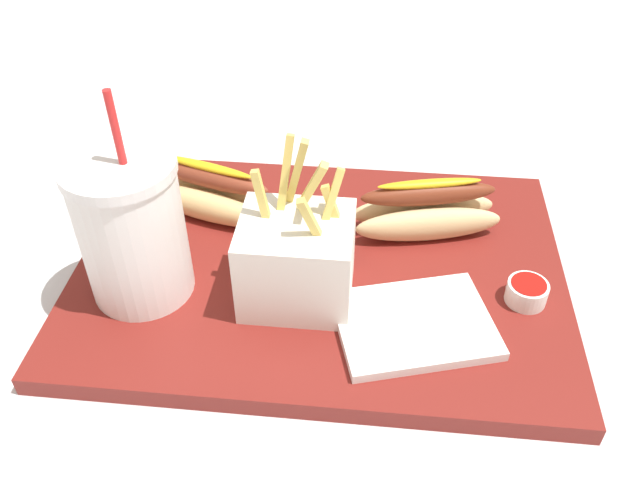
{
  "coord_description": "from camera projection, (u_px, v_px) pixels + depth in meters",
  "views": [
    {
      "loc": [
        0.05,
        -0.5,
        0.47
      ],
      "look_at": [
        0.0,
        0.0,
        0.05
      ],
      "focal_mm": 37.08,
      "sensor_mm": 36.0,
      "label": 1
    }
  ],
  "objects": [
    {
      "name": "ketchup_cup_1",
      "position": [
        527.0,
        291.0,
        0.62
      ],
      "size": [
        0.04,
        0.04,
        0.02
      ],
      "color": "white",
      "rests_on": "food_tray"
    },
    {
      "name": "ground_plane",
      "position": [
        320.0,
        284.0,
        0.69
      ],
      "size": [
        2.4,
        2.4,
        0.02
      ],
      "primitive_type": "cube",
      "color": "silver"
    },
    {
      "name": "fries_basket",
      "position": [
        297.0,
        259.0,
        0.61
      ],
      "size": [
        0.1,
        0.09,
        0.16
      ],
      "color": "white",
      "rests_on": "food_tray"
    },
    {
      "name": "food_tray",
      "position": [
        320.0,
        270.0,
        0.68
      ],
      "size": [
        0.49,
        0.35,
        0.02
      ],
      "primitive_type": "cube",
      "color": "maroon",
      "rests_on": "ground_plane"
    },
    {
      "name": "hot_dog_2",
      "position": [
        211.0,
        193.0,
        0.72
      ],
      "size": [
        0.17,
        0.1,
        0.06
      ],
      "color": "#DBB775",
      "rests_on": "food_tray"
    },
    {
      "name": "hot_dog_1",
      "position": [
        426.0,
        211.0,
        0.69
      ],
      "size": [
        0.16,
        0.08,
        0.07
      ],
      "color": "#E5C689",
      "rests_on": "food_tray"
    },
    {
      "name": "napkin_stack",
      "position": [
        414.0,
        324.0,
        0.6
      ],
      "size": [
        0.16,
        0.14,
        0.01
      ],
      "primitive_type": "cube",
      "rotation": [
        0.0,
        0.0,
        0.28
      ],
      "color": "white",
      "rests_on": "food_tray"
    },
    {
      "name": "soda_cup",
      "position": [
        132.0,
        229.0,
        0.6
      ],
      "size": [
        0.1,
        0.1,
        0.21
      ],
      "color": "white",
      "rests_on": "food_tray"
    }
  ]
}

